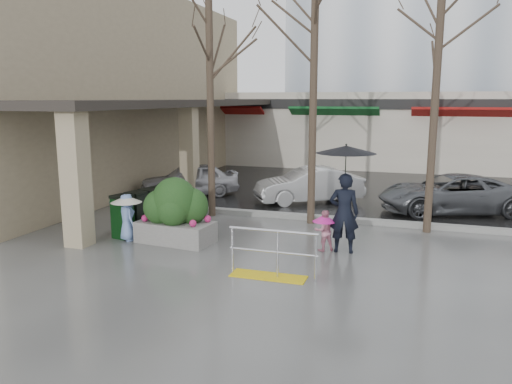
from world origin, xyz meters
The scene contains 20 objects.
ground centered at (0.00, 0.00, 0.00)m, with size 120.00×120.00×0.00m, color #51514F.
street_asphalt centered at (0.00, 22.00, 0.01)m, with size 120.00×36.00×0.01m, color black.
curb centered at (0.00, 4.00, 0.07)m, with size 120.00×0.30×0.15m, color gray.
near_building centered at (-9.00, 8.00, 4.00)m, with size 6.00×18.00×8.00m, color tan.
canopy_slab centered at (-4.80, 8.00, 3.62)m, with size 2.80×18.00×0.25m, color #2D2823.
pillar_front centered at (-3.90, -0.50, 1.75)m, with size 0.55×0.55×3.50m, color tan.
pillar_back centered at (-3.90, 6.00, 1.75)m, with size 0.55×0.55×3.50m, color tan.
storefront_row centered at (2.00, 17.97, 2.01)m, with size 34.00×6.74×4.00m.
handrail centered at (1.36, -1.20, 0.38)m, with size 1.90×0.50×1.03m.
tree_west centered at (-2.00, 3.60, 5.08)m, with size 3.20×3.20×6.80m.
tree_midwest centered at (1.20, 3.60, 5.23)m, with size 3.20×3.20×7.00m.
tree_mideast centered at (4.50, 3.60, 4.86)m, with size 3.20×3.20×6.50m.
woman centered at (2.54, 1.00, 1.53)m, with size 1.43×1.43×2.64m.
child_pink centered at (2.07, 0.98, 0.58)m, with size 0.62×0.58×1.01m.
child_blue centered at (-3.00, 0.29, 0.76)m, with size 0.81×0.81×1.24m.
planter centered at (-1.71, 0.53, 0.81)m, with size 2.04×1.20×1.70m.
news_boxes centered at (-3.10, 1.27, 0.58)m, with size 0.88×2.13×1.16m.
car_a centered at (-4.09, 6.36, 0.63)m, with size 1.49×3.70×1.26m, color #A4A4A9.
car_b centered at (0.51, 6.56, 0.63)m, with size 1.33×3.82×1.26m, color silver.
car_c centered at (5.22, 6.34, 0.63)m, with size 2.09×4.53×1.26m, color #55585C.
Camera 1 is at (4.12, -10.73, 3.67)m, focal length 35.00 mm.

